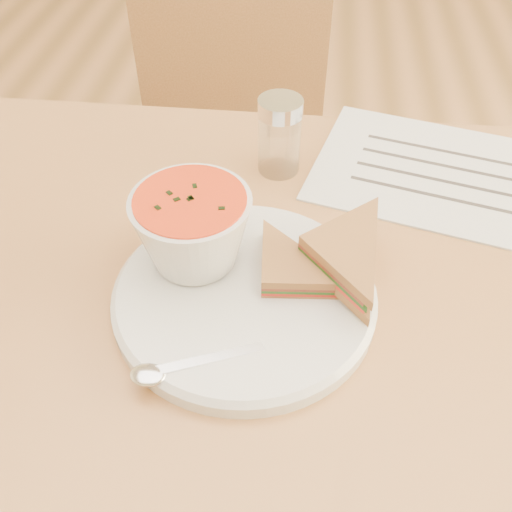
% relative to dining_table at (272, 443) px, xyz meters
% --- Properties ---
extents(dining_table, '(1.00, 0.70, 0.75)m').
position_rel_dining_table_xyz_m(dining_table, '(0.00, 0.00, 0.00)').
color(dining_table, '#96592E').
rests_on(dining_table, floor).
extents(chair_far, '(0.46, 0.46, 0.84)m').
position_rel_dining_table_xyz_m(chair_far, '(-0.09, 0.46, 0.05)').
color(chair_far, brown).
rests_on(chair_far, floor).
extents(plate, '(0.34, 0.34, 0.02)m').
position_rel_dining_table_xyz_m(plate, '(-0.03, -0.03, 0.38)').
color(plate, silver).
rests_on(plate, dining_table).
extents(soup_bowl, '(0.13, 0.13, 0.09)m').
position_rel_dining_table_xyz_m(soup_bowl, '(-0.09, 0.01, 0.43)').
color(soup_bowl, silver).
rests_on(soup_bowl, plate).
extents(sandwich_half_a, '(0.10, 0.10, 0.03)m').
position_rel_dining_table_xyz_m(sandwich_half_a, '(-0.02, -0.04, 0.41)').
color(sandwich_half_a, '#A4673A').
rests_on(sandwich_half_a, plate).
extents(sandwich_half_b, '(0.16, 0.16, 0.03)m').
position_rel_dining_table_xyz_m(sandwich_half_b, '(0.02, 0.01, 0.42)').
color(sandwich_half_b, '#A4673A').
rests_on(sandwich_half_b, plate).
extents(spoon, '(0.17, 0.10, 0.01)m').
position_rel_dining_table_xyz_m(spoon, '(-0.06, -0.13, 0.40)').
color(spoon, silver).
rests_on(spoon, plate).
extents(paper_menu, '(0.38, 0.32, 0.00)m').
position_rel_dining_table_xyz_m(paper_menu, '(0.20, 0.22, 0.38)').
color(paper_menu, silver).
rests_on(paper_menu, dining_table).
extents(condiment_shaker, '(0.07, 0.07, 0.10)m').
position_rel_dining_table_xyz_m(condiment_shaker, '(-0.02, 0.21, 0.43)').
color(condiment_shaker, silver).
rests_on(condiment_shaker, dining_table).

